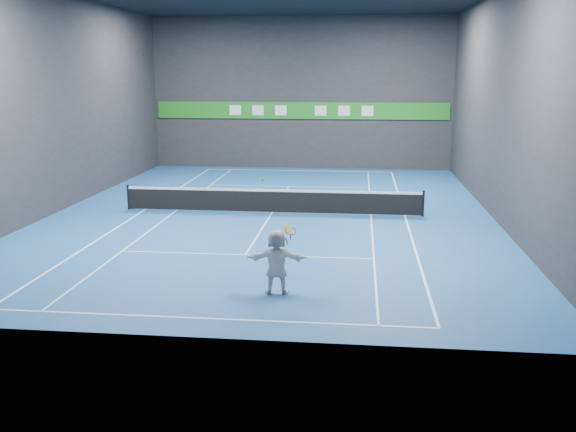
# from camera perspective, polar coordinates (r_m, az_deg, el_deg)

# --- Properties ---
(ground) EXTENTS (26.00, 26.00, 0.00)m
(ground) POSITION_cam_1_polar(r_m,az_deg,el_deg) (26.83, -1.42, 0.29)
(ground) COLOR #1B5096
(ground) RESTS_ON ground
(wall_back) EXTENTS (18.00, 0.10, 9.00)m
(wall_back) POSITION_cam_1_polar(r_m,az_deg,el_deg) (39.15, 1.15, 10.82)
(wall_back) COLOR #27272A
(wall_back) RESTS_ON ground
(wall_front) EXTENTS (18.00, 0.10, 9.00)m
(wall_front) POSITION_cam_1_polar(r_m,az_deg,el_deg) (13.50, -9.05, 7.25)
(wall_front) COLOR #27272A
(wall_front) RESTS_ON ground
(wall_left) EXTENTS (0.10, 26.00, 9.00)m
(wall_left) POSITION_cam_1_polar(r_m,az_deg,el_deg) (28.87, -19.72, 9.46)
(wall_left) COLOR #27272A
(wall_left) RESTS_ON ground
(wall_right) EXTENTS (0.10, 26.00, 9.00)m
(wall_right) POSITION_cam_1_polar(r_m,az_deg,el_deg) (26.56, 18.42, 9.34)
(wall_right) COLOR #27272A
(wall_right) RESTS_ON ground
(baseline_near) EXTENTS (10.98, 0.08, 0.01)m
(baseline_near) POSITION_cam_1_polar(r_m,az_deg,el_deg) (15.61, -7.40, -9.01)
(baseline_near) COLOR white
(baseline_near) RESTS_ON ground
(baseline_far) EXTENTS (10.98, 0.08, 0.01)m
(baseline_far) POSITION_cam_1_polar(r_m,az_deg,el_deg) (38.45, 0.97, 4.06)
(baseline_far) COLOR white
(baseline_far) RESTS_ON ground
(sideline_doubles_left) EXTENTS (0.08, 23.78, 0.01)m
(sideline_doubles_left) POSITION_cam_1_polar(r_m,az_deg,el_deg) (28.09, -12.59, 0.55)
(sideline_doubles_left) COLOR white
(sideline_doubles_left) RESTS_ON ground
(sideline_doubles_right) EXTENTS (0.08, 23.78, 0.01)m
(sideline_doubles_right) POSITION_cam_1_polar(r_m,az_deg,el_deg) (26.66, 10.35, 0.01)
(sideline_doubles_right) COLOR white
(sideline_doubles_right) RESTS_ON ground
(sideline_singles_left) EXTENTS (0.06, 23.78, 0.01)m
(sideline_singles_left) POSITION_cam_1_polar(r_m,az_deg,el_deg) (27.67, -9.89, 0.49)
(sideline_singles_left) COLOR white
(sideline_singles_left) RESTS_ON ground
(sideline_singles_right) EXTENTS (0.06, 23.78, 0.01)m
(sideline_singles_right) POSITION_cam_1_polar(r_m,az_deg,el_deg) (26.59, 7.38, 0.08)
(sideline_singles_right) COLOR white
(sideline_singles_right) RESTS_ON ground
(service_line_near) EXTENTS (8.23, 0.06, 0.01)m
(service_line_near) POSITION_cam_1_polar(r_m,az_deg,el_deg) (20.69, -3.82, -3.47)
(service_line_near) COLOR white
(service_line_near) RESTS_ON ground
(service_line_far) EXTENTS (8.23, 0.06, 0.01)m
(service_line_far) POSITION_cam_1_polar(r_m,az_deg,el_deg) (33.06, 0.07, 2.65)
(service_line_far) COLOR white
(service_line_far) RESTS_ON ground
(center_service_line) EXTENTS (0.06, 12.80, 0.01)m
(center_service_line) POSITION_cam_1_polar(r_m,az_deg,el_deg) (26.83, -1.42, 0.29)
(center_service_line) COLOR white
(center_service_line) RESTS_ON ground
(player) EXTENTS (1.65, 0.63, 1.74)m
(player) POSITION_cam_1_polar(r_m,az_deg,el_deg) (16.92, -1.01, -4.06)
(player) COLOR white
(player) RESTS_ON ground
(tennis_ball) EXTENTS (0.07, 0.07, 0.07)m
(tennis_ball) POSITION_cam_1_polar(r_m,az_deg,el_deg) (16.58, -2.29, 3.25)
(tennis_ball) COLOR #DEFC2A
(tennis_ball) RESTS_ON player
(tennis_net) EXTENTS (12.50, 0.10, 1.07)m
(tennis_net) POSITION_cam_1_polar(r_m,az_deg,el_deg) (26.72, -1.43, 1.42)
(tennis_net) COLOR black
(tennis_net) RESTS_ON ground
(sponsor_banner) EXTENTS (17.64, 0.11, 1.00)m
(sponsor_banner) POSITION_cam_1_polar(r_m,az_deg,el_deg) (39.13, 1.14, 9.35)
(sponsor_banner) COLOR #1D8620
(sponsor_banner) RESTS_ON wall_back
(tennis_racket) EXTENTS (0.46, 0.38, 0.57)m
(tennis_racket) POSITION_cam_1_polar(r_m,az_deg,el_deg) (16.72, 0.16, -1.43)
(tennis_racket) COLOR red
(tennis_racket) RESTS_ON player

